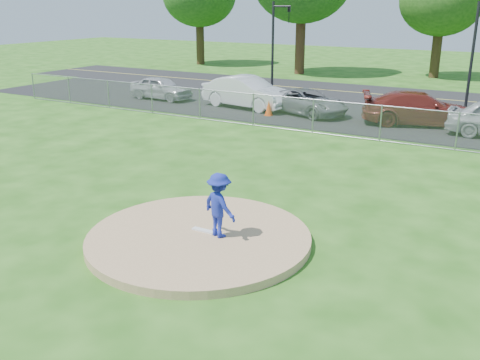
% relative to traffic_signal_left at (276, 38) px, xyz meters
% --- Properties ---
extents(ground, '(120.00, 120.00, 0.00)m').
position_rel_traffic_signal_left_xyz_m(ground, '(8.76, -12.00, -3.36)').
color(ground, '#205512').
rests_on(ground, ground).
extents(pitchers_mound, '(5.40, 5.40, 0.20)m').
position_rel_traffic_signal_left_xyz_m(pitchers_mound, '(8.76, -22.00, -3.26)').
color(pitchers_mound, tan).
rests_on(pitchers_mound, ground).
extents(pitching_rubber, '(0.60, 0.15, 0.04)m').
position_rel_traffic_signal_left_xyz_m(pitching_rubber, '(8.76, -21.80, -3.14)').
color(pitching_rubber, white).
rests_on(pitching_rubber, pitchers_mound).
extents(chain_link_fence, '(40.00, 0.06, 1.50)m').
position_rel_traffic_signal_left_xyz_m(chain_link_fence, '(8.76, -10.00, -2.61)').
color(chain_link_fence, gray).
rests_on(chain_link_fence, ground).
extents(parking_lot, '(50.00, 8.00, 0.01)m').
position_rel_traffic_signal_left_xyz_m(parking_lot, '(8.76, -5.50, -3.36)').
color(parking_lot, black).
rests_on(parking_lot, ground).
extents(street, '(60.00, 7.00, 0.01)m').
position_rel_traffic_signal_left_xyz_m(street, '(8.76, 2.00, -3.36)').
color(street, black).
rests_on(street, ground).
extents(traffic_signal_left, '(1.28, 0.20, 5.60)m').
position_rel_traffic_signal_left_xyz_m(traffic_signal_left, '(0.00, 0.00, 0.00)').
color(traffic_signal_left, black).
rests_on(traffic_signal_left, ground).
extents(pitcher, '(1.15, 0.88, 1.56)m').
position_rel_traffic_signal_left_xyz_m(pitcher, '(9.25, -21.83, -2.38)').
color(pitcher, '#1B2899').
rests_on(pitcher, pitchers_mound).
extents(traffic_cone, '(0.40, 0.40, 0.77)m').
position_rel_traffic_signal_left_xyz_m(traffic_cone, '(3.33, -7.53, -2.97)').
color(traffic_cone, '#FF4F0D').
rests_on(traffic_cone, parking_lot).
extents(parked_car_silver, '(4.01, 1.77, 1.34)m').
position_rel_traffic_signal_left_xyz_m(parked_car_silver, '(-4.48, -6.35, -2.68)').
color(parked_car_silver, '#B3B3B8').
rests_on(parked_car_silver, parking_lot).
extents(parked_car_white, '(5.37, 2.60, 1.70)m').
position_rel_traffic_signal_left_xyz_m(parked_car_white, '(1.30, -6.19, -2.50)').
color(parked_car_white, white).
rests_on(parked_car_white, parking_lot).
extents(parked_car_gray, '(5.04, 3.50, 1.28)m').
position_rel_traffic_signal_left_xyz_m(parked_car_gray, '(4.85, -6.23, -2.71)').
color(parked_car_gray, slate).
rests_on(parked_car_gray, parking_lot).
extents(parked_car_darkred, '(5.70, 3.81, 1.53)m').
position_rel_traffic_signal_left_xyz_m(parked_car_darkred, '(10.45, -5.93, -2.59)').
color(parked_car_darkred, maroon).
rests_on(parked_car_darkred, parking_lot).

